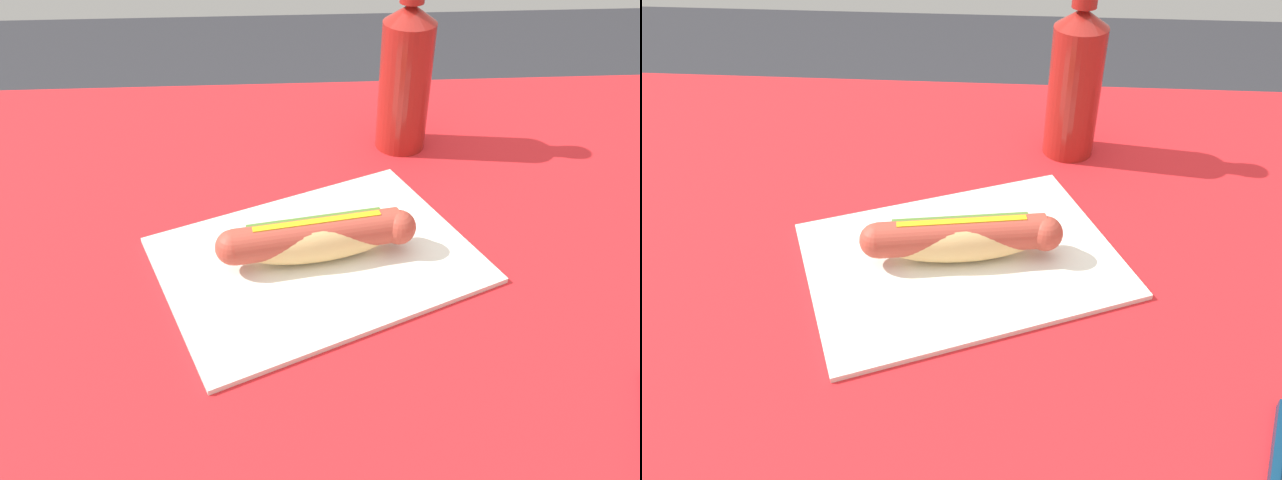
# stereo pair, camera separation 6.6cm
# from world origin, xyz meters

# --- Properties ---
(dining_table) EXTENTS (1.20, 0.88, 0.76)m
(dining_table) POSITION_xyz_m (0.00, 0.00, 0.63)
(dining_table) COLOR brown
(dining_table) RESTS_ON ground
(paper_wrapper) EXTENTS (0.39, 0.34, 0.01)m
(paper_wrapper) POSITION_xyz_m (0.03, -0.01, 0.77)
(paper_wrapper) COLOR silver
(paper_wrapper) RESTS_ON dining_table
(hot_dog) EXTENTS (0.21, 0.07, 0.05)m
(hot_dog) POSITION_xyz_m (0.03, -0.01, 0.80)
(hot_dog) COLOR #E5BC75
(hot_dog) RESTS_ON paper_wrapper
(soda_bottle) EXTENTS (0.07, 0.07, 0.24)m
(soda_bottle) POSITION_xyz_m (0.15, 0.23, 0.87)
(soda_bottle) COLOR maroon
(soda_bottle) RESTS_ON dining_table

